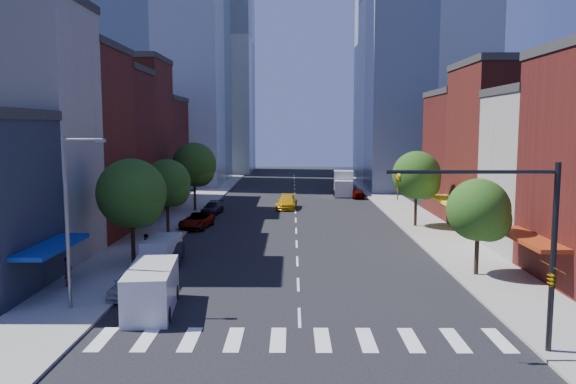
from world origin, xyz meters
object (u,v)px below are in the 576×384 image
(parked_car_front, at_px, (133,283))
(cargo_van_near, at_px, (151,290))
(box_truck, at_px, (343,183))
(pedestrian_near, at_px, (68,272))
(traffic_car_oncoming, at_px, (341,191))
(cargo_van_far, at_px, (162,251))
(parked_car_rear, at_px, (213,208))
(taxi, at_px, (287,202))
(parked_car_second, at_px, (172,253))
(parked_car_third, at_px, (197,221))
(traffic_car_far, at_px, (357,193))
(pedestrian_far, at_px, (146,246))

(parked_car_front, relative_size, cargo_van_near, 0.74)
(box_truck, relative_size, pedestrian_near, 5.16)
(parked_car_front, distance_m, traffic_car_oncoming, 49.50)
(cargo_van_far, bearing_deg, box_truck, 70.88)
(parked_car_rear, xyz_separation_m, cargo_van_far, (-0.26, -23.30, 0.29))
(parked_car_front, distance_m, pedestrian_near, 4.42)
(taxi, distance_m, pedestrian_near, 35.68)
(parked_car_second, bearing_deg, parked_car_front, -99.74)
(cargo_van_far, height_order, taxi, cargo_van_far)
(parked_car_third, relative_size, traffic_car_far, 1.30)
(parked_car_front, height_order, traffic_car_oncoming, parked_car_front)
(traffic_car_oncoming, xyz_separation_m, pedestrian_far, (-17.47, -38.04, 0.32))
(cargo_van_near, relative_size, box_truck, 0.65)
(parked_car_third, relative_size, box_truck, 0.57)
(cargo_van_near, bearing_deg, taxi, 74.17)
(pedestrian_near, bearing_deg, parked_car_second, -30.53)
(traffic_car_oncoming, height_order, pedestrian_far, pedestrian_far)
(traffic_car_far, xyz_separation_m, pedestrian_near, (-22.20, -43.27, 0.35))
(parked_car_front, distance_m, cargo_van_far, 7.21)
(parked_car_third, height_order, cargo_van_near, cargo_van_near)
(cargo_van_near, relative_size, traffic_car_far, 1.47)
(parked_car_front, relative_size, parked_car_third, 0.84)
(pedestrian_far, bearing_deg, traffic_car_oncoming, -170.12)
(parked_car_rear, bearing_deg, traffic_car_oncoming, 52.53)
(parked_car_front, bearing_deg, box_truck, 76.88)
(parked_car_third, bearing_deg, parked_car_front, -82.07)
(box_truck, bearing_deg, traffic_car_far, -66.42)
(parked_car_front, relative_size, taxi, 0.80)
(parked_car_rear, bearing_deg, pedestrian_near, -92.38)
(parked_car_rear, height_order, pedestrian_near, pedestrian_near)
(parked_car_third, bearing_deg, cargo_van_near, -77.87)
(cargo_van_near, bearing_deg, traffic_car_oncoming, 68.42)
(parked_car_second, xyz_separation_m, pedestrian_near, (-4.76, -6.54, 0.34))
(parked_car_third, height_order, taxi, taxi)
(parked_car_rear, distance_m, traffic_car_oncoming, 22.66)
(traffic_car_far, xyz_separation_m, pedestrian_far, (-19.54, -35.79, 0.34))
(parked_car_second, xyz_separation_m, cargo_van_far, (-0.57, -0.68, 0.26))
(parked_car_third, bearing_deg, traffic_car_far, 59.85)
(box_truck, height_order, pedestrian_near, box_truck)
(parked_car_third, distance_m, traffic_car_oncoming, 29.84)
(pedestrian_near, bearing_deg, taxi, -15.30)
(pedestrian_far, bearing_deg, cargo_van_near, 50.45)
(parked_car_rear, height_order, box_truck, box_truck)
(cargo_van_near, bearing_deg, pedestrian_near, 138.89)
(parked_car_third, distance_m, taxi, 15.58)
(taxi, xyz_separation_m, pedestrian_near, (-12.70, -33.35, 0.24))
(cargo_van_near, bearing_deg, parked_car_front, 115.97)
(parked_car_second, xyz_separation_m, parked_car_third, (-0.57, 13.75, 0.03))
(parked_car_front, distance_m, parked_car_rear, 30.50)
(traffic_car_oncoming, bearing_deg, parked_car_rear, 41.51)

